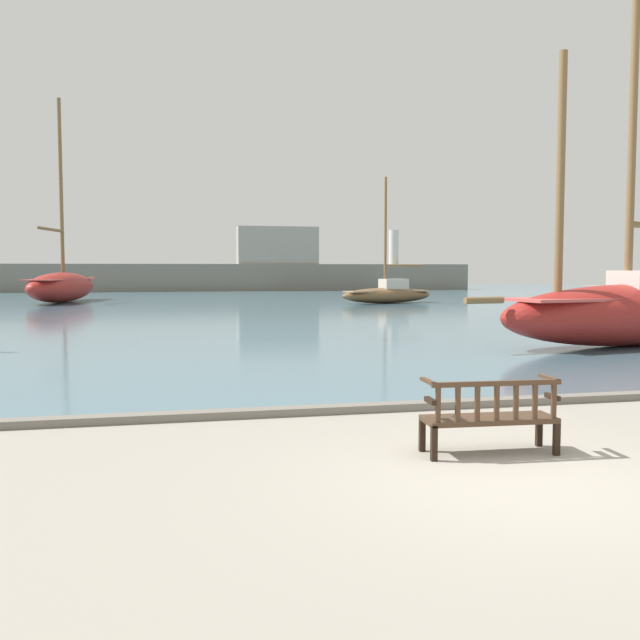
{
  "coord_description": "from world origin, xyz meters",
  "views": [
    {
      "loc": [
        -3.73,
        -6.73,
        2.23
      ],
      "look_at": [
        0.07,
        10.0,
        1.0
      ],
      "focal_mm": 40.0,
      "sensor_mm": 36.0,
      "label": 1
    }
  ],
  "objects_px": {
    "sailboat_outer_port": "(634,308)",
    "sailboat_far_starboard": "(388,293)",
    "park_bench": "(490,416)",
    "sailboat_outer_starboard": "(62,286)"
  },
  "relations": [
    {
      "from": "sailboat_outer_starboard",
      "to": "park_bench",
      "type": "bearing_deg",
      "value": -76.32
    },
    {
      "from": "park_bench",
      "to": "sailboat_outer_starboard",
      "type": "height_order",
      "value": "sailboat_outer_starboard"
    },
    {
      "from": "park_bench",
      "to": "sailboat_outer_starboard",
      "type": "relative_size",
      "value": 0.12
    },
    {
      "from": "sailboat_outer_starboard",
      "to": "sailboat_far_starboard",
      "type": "bearing_deg",
      "value": -16.16
    },
    {
      "from": "sailboat_outer_port",
      "to": "sailboat_far_starboard",
      "type": "bearing_deg",
      "value": 87.59
    },
    {
      "from": "sailboat_outer_port",
      "to": "sailboat_outer_starboard",
      "type": "height_order",
      "value": "sailboat_outer_starboard"
    },
    {
      "from": "park_bench",
      "to": "sailboat_outer_starboard",
      "type": "xyz_separation_m",
      "value": [
        -9.95,
        40.88,
        0.68
      ]
    },
    {
      "from": "sailboat_outer_starboard",
      "to": "sailboat_far_starboard",
      "type": "xyz_separation_m",
      "value": [
        20.2,
        -5.85,
        -0.44
      ]
    },
    {
      "from": "park_bench",
      "to": "sailboat_outer_port",
      "type": "bearing_deg",
      "value": 46.73
    },
    {
      "from": "sailboat_outer_port",
      "to": "sailboat_far_starboard",
      "type": "height_order",
      "value": "sailboat_outer_port"
    }
  ]
}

